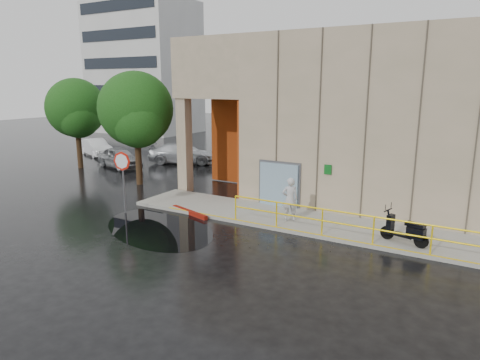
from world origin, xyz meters
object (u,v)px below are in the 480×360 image
object	(u,v)px
stop_sign	(122,169)
tree_far	(77,110)
scooter	(406,223)
car_b	(96,147)
red_curb	(189,212)
tree_near	(136,112)
car_a	(120,158)
person	(290,199)
car_c	(183,153)

from	to	relation	value
stop_sign	tree_far	size ratio (longest dim) A/B	0.46
scooter	car_b	xyz separation A→B (m)	(-25.38, 8.58, -0.26)
red_curb	tree_far	world-z (taller)	tree_far
stop_sign	tree_near	distance (m)	6.00
car_a	tree_far	world-z (taller)	tree_far
person	car_b	xyz separation A→B (m)	(-20.76, 8.18, -0.39)
scooter	car_a	world-z (taller)	scooter
person	red_curb	size ratio (longest dim) A/B	0.76
car_a	stop_sign	bearing A→B (deg)	-116.00
car_b	tree_far	world-z (taller)	tree_far
red_curb	tree_far	distance (m)	14.41
tree_far	tree_near	bearing A→B (deg)	-13.62
person	car_a	bearing A→B (deg)	-53.56
tree_far	car_c	bearing A→B (deg)	45.50
tree_far	stop_sign	bearing A→B (deg)	-31.00
car_c	tree_far	bearing A→B (deg)	111.47
stop_sign	car_a	xyz separation A→B (m)	(-8.20, 7.75, -1.33)
tree_near	person	bearing A→B (deg)	-11.71
person	scooter	size ratio (longest dim) A/B	1.02
scooter	tree_near	distance (m)	15.53
tree_near	stop_sign	bearing A→B (deg)	-53.83
scooter	stop_sign	xyz separation A→B (m)	(-11.66, -1.98, 1.11)
person	car_b	world-z (taller)	person
person	tree_far	size ratio (longest dim) A/B	0.30
scooter	car_c	bearing A→B (deg)	166.28
stop_sign	red_curb	xyz separation A→B (m)	(2.61, 1.36, -1.95)
scooter	car_c	world-z (taller)	scooter
person	stop_sign	distance (m)	7.50
tree_far	scooter	bearing A→B (deg)	-10.93
stop_sign	car_a	world-z (taller)	stop_sign
person	red_curb	world-z (taller)	person
stop_sign	car_a	distance (m)	11.36
scooter	stop_sign	world-z (taller)	stop_sign
person	tree_near	bearing A→B (deg)	-45.86
person	tree_near	distance (m)	11.02
car_c	tree_near	bearing A→B (deg)	173.17
car_c	red_curb	bearing A→B (deg)	-165.16
scooter	tree_near	world-z (taller)	tree_near
tree_near	tree_far	size ratio (longest dim) A/B	1.05
car_a	car_c	size ratio (longest dim) A/B	0.82
stop_sign	car_c	bearing A→B (deg)	129.07
car_a	tree_near	bearing A→B (deg)	-106.01
red_curb	car_a	bearing A→B (deg)	149.40
car_a	tree_far	size ratio (longest dim) A/B	0.68
tree_far	person	bearing A→B (deg)	-12.49
red_curb	tree_near	bearing A→B (deg)	151.84
person	stop_sign	xyz separation A→B (m)	(-7.04, -2.38, 0.97)
car_b	car_c	bearing A→B (deg)	-63.05
car_c	tree_near	world-z (taller)	tree_near
red_curb	stop_sign	bearing A→B (deg)	-152.55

